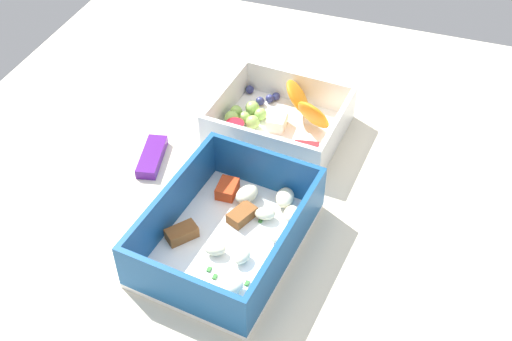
{
  "coord_description": "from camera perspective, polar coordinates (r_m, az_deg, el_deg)",
  "views": [
    {
      "loc": [
        -52.2,
        -19.18,
        54.0
      ],
      "look_at": [
        -1.39,
        -1.41,
        4.0
      ],
      "focal_mm": 44.34,
      "sensor_mm": 36.0,
      "label": 1
    }
  ],
  "objects": [
    {
      "name": "table_surface",
      "position": [
        0.77,
        -0.65,
        -0.74
      ],
      "size": [
        80.0,
        80.0,
        2.0
      ],
      "primitive_type": "cube",
      "color": "beige",
      "rests_on": "ground"
    },
    {
      "name": "pasta_container",
      "position": [
        0.67,
        -2.33,
        -5.46
      ],
      "size": [
        20.98,
        16.39,
        5.99
      ],
      "rotation": [
        0.0,
        0.0,
        -0.12
      ],
      "color": "white",
      "rests_on": "table_surface"
    },
    {
      "name": "fruit_bowl",
      "position": [
        0.81,
        2.17,
        4.59
      ],
      "size": [
        15.13,
        16.91,
        5.64
      ],
      "rotation": [
        0.0,
        0.0,
        -0.08
      ],
      "color": "white",
      "rests_on": "table_surface"
    },
    {
      "name": "candy_bar",
      "position": [
        0.78,
        -9.36,
        1.24
      ],
      "size": [
        7.35,
        3.85,
        1.2
      ],
      "primitive_type": "cube",
      "rotation": [
        0.0,
        0.0,
        0.22
      ],
      "color": "#51197A",
      "rests_on": "table_surface"
    }
  ]
}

